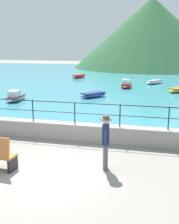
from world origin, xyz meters
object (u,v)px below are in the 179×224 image
boat_2 (178,90)px  boat_5 (93,95)px  boat_3 (16,97)px  boat_4 (126,85)px  boat_1 (154,82)px  person_walking (106,140)px  boat_0 (79,76)px

boat_2 → boat_5: 7.43m
boat_3 → boat_4: (6.78, 8.02, 0.00)m
boat_4 → boat_5: (-1.86, -5.40, -0.07)m
boat_5 → boat_1: bearing=63.6°
person_walking → boat_4: person_walking is taller
boat_1 → boat_2: size_ratio=0.99×
person_walking → boat_5: bearing=104.6°
person_walking → boat_1: size_ratio=0.73×
boat_0 → boat_2: size_ratio=1.03×
person_walking → boat_4: (-1.23, 17.25, -0.65)m
boat_2 → boat_3: 13.00m
boat_5 → person_walking: bearing=-75.4°
boat_1 → boat_5: 9.66m
person_walking → boat_5: size_ratio=0.74×
person_walking → boat_3: size_ratio=0.74×
boat_0 → boat_5: same height
boat_0 → boat_4: boat_4 is taller
person_walking → boat_1: person_walking is taller
boat_5 → boat_3: bearing=-152.0°
boat_2 → boat_5: (-6.28, -3.98, 0.00)m
boat_0 → boat_1: size_ratio=1.03×
boat_1 → boat_0: bearing=159.1°
boat_2 → boat_4: bearing=162.2°
boat_4 → boat_5: size_ratio=0.98×
boat_3 → boat_0: bearing=88.3°
boat_2 → boat_1: bearing=113.0°
boat_3 → boat_5: 5.58m
boat_1 → boat_2: (1.98, -4.68, 0.00)m
boat_3 → boat_5: (4.92, 2.62, -0.07)m
boat_1 → boat_2: 5.08m
boat_4 → boat_1: bearing=53.2°
person_walking → boat_2: size_ratio=0.73×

